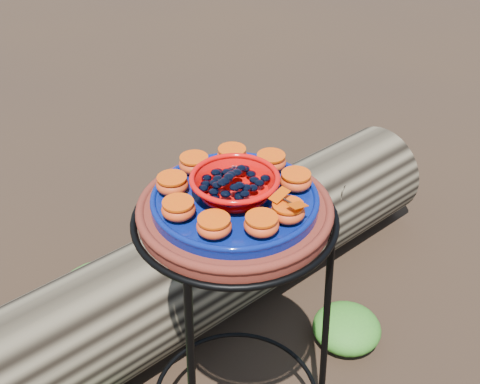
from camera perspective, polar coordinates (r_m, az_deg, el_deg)
plant_stand at (r=1.40m, az=-0.41°, el=-13.92°), size 0.44×0.44×0.70m
terracotta_saucer at (r=1.16m, az=-0.49°, el=-1.87°), size 0.37×0.37×0.03m
cobalt_plate at (r=1.14m, az=-0.49°, el=-0.84°), size 0.32×0.32×0.02m
red_bowl at (r=1.12m, az=-0.50°, el=0.52°), size 0.16×0.16×0.04m
glass_gems at (r=1.10m, az=-0.51°, el=1.93°), size 0.12×0.12×0.02m
orange_half_0 at (r=1.07m, az=4.56°, el=-1.89°), size 0.06×0.06×0.03m
orange_half_1 at (r=1.15m, az=5.30°, el=1.06°), size 0.06×0.06×0.03m
orange_half_2 at (r=1.21m, az=2.95°, el=2.87°), size 0.06×0.06×0.03m
orange_half_3 at (r=1.23m, az=-0.76°, el=3.46°), size 0.06×0.06×0.03m
orange_half_4 at (r=1.20m, az=-4.36°, el=2.66°), size 0.06×0.06×0.03m
orange_half_5 at (r=1.14m, az=-6.44°, el=0.72°), size 0.06×0.06×0.03m
orange_half_6 at (r=1.08m, az=-5.86°, el=-1.65°), size 0.06×0.06×0.03m
orange_half_7 at (r=1.03m, az=-2.48°, el=-3.27°), size 0.06×0.06×0.03m
orange_half_8 at (r=1.04m, az=2.04°, el=-3.12°), size 0.06×0.06×0.03m
butterfly at (r=1.06m, az=4.61°, el=-0.85°), size 0.08×0.06×0.01m
driftwood_log at (r=1.84m, az=-4.12°, el=-7.53°), size 1.82×0.62×0.34m
foliage_right at (r=1.87m, az=10.10°, el=-12.49°), size 0.20×0.20×0.10m
foliage_back at (r=1.94m, az=-12.87°, el=-9.51°), size 0.31×0.31×0.15m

